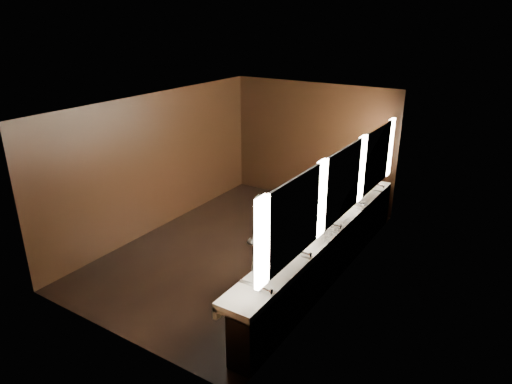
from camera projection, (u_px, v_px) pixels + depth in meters
floor at (240, 249)px, 8.75m from camera, size 6.00×6.00×0.00m
ceiling at (238, 103)px, 7.73m from camera, size 4.00×6.00×0.02m
wall_back at (312, 143)px, 10.60m from camera, size 4.00×0.02×2.80m
wall_front at (107, 247)px, 5.88m from camera, size 4.00×0.02×2.80m
wall_left at (158, 162)px, 9.24m from camera, size 0.02×6.00×2.80m
wall_right at (343, 204)px, 7.24m from camera, size 0.02×6.00×2.80m
sink_counter at (327, 250)px, 7.67m from camera, size 0.55×5.40×1.01m
mirror_band at (343, 183)px, 7.12m from camera, size 0.06×5.03×1.15m
person at (261, 249)px, 6.90m from camera, size 0.54×0.72×1.79m
trash_bin at (309, 265)px, 7.70m from camera, size 0.40×0.40×0.52m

